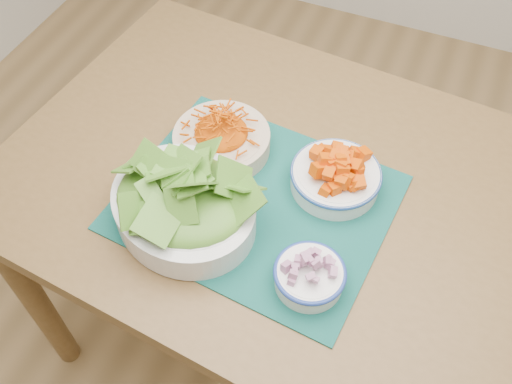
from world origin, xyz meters
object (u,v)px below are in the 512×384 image
table (298,215)px  carrot_bowl (222,137)px  lettuce_bowl (183,199)px  onion_bowl (310,274)px  placemat (256,202)px  squash_bowl (336,173)px

table → carrot_bowl: (-0.19, 0.03, 0.14)m
lettuce_bowl → onion_bowl: 0.27m
table → placemat: placemat is taller
placemat → lettuce_bowl: (-0.11, -0.09, 0.06)m
lettuce_bowl → squash_bowl: bearing=61.9°
carrot_bowl → squash_bowl: size_ratio=1.33×
placemat → onion_bowl: 0.20m
placemat → lettuce_bowl: size_ratio=1.37×
placemat → onion_bowl: (0.15, -0.13, 0.03)m
table → onion_bowl: onion_bowl is taller
placemat → lettuce_bowl: lettuce_bowl is taller
carrot_bowl → lettuce_bowl: (0.01, -0.19, 0.03)m
placemat → lettuce_bowl: 0.15m
carrot_bowl → lettuce_bowl: bearing=-86.5°
squash_bowl → table: bearing=-157.4°
placemat → squash_bowl: 0.16m
lettuce_bowl → onion_bowl: (0.26, -0.04, -0.03)m
carrot_bowl → onion_bowl: 0.35m
onion_bowl → table: bearing=113.7°
squash_bowl → lettuce_bowl: (-0.23, -0.19, 0.02)m
placemat → onion_bowl: bearing=-34.6°
carrot_bowl → squash_bowl: 0.25m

